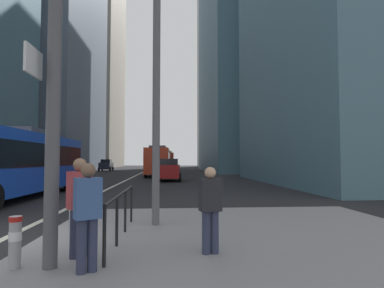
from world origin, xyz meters
The scene contains 21 objects.
ground_plane centered at (0.00, 20.00, 0.00)m, with size 160.00×160.00×0.00m, color black.
median_island centered at (5.50, -1.00, 0.07)m, with size 9.00×10.00×0.15m, color gray.
lane_centre_line centered at (0.00, 30.00, 0.01)m, with size 0.20×80.00×0.01m, color beige.
office_tower_left_mid centered at (-16.00, 46.12, 22.34)m, with size 13.89×25.15×44.67m, color slate.
office_tower_left_far centered at (-16.00, 77.01, 26.33)m, with size 13.12×24.76×52.66m, color gray.
office_tower_right_mid centered at (17.00, 44.81, 21.45)m, with size 13.93×25.19×42.91m, color slate.
office_tower_right_far centered at (17.00, 72.88, 26.52)m, with size 10.04×18.96×53.05m, color #9E9EA3.
city_bus_blue_oncoming centered at (-3.41, 8.39, 1.84)m, with size 2.92×12.16×3.40m.
city_bus_red_receding centered at (2.65, 30.61, 1.84)m, with size 2.88×11.43×3.40m.
city_bus_red_distant centered at (3.53, 52.41, 1.84)m, with size 2.87×10.89×3.40m.
car_oncoming_mid centered at (-6.64, 24.79, 0.99)m, with size 2.14×4.06×1.94m.
car_receding_near centered at (3.39, 42.30, 0.99)m, with size 2.18×4.24×1.94m.
car_receding_far centered at (3.90, 20.76, 0.99)m, with size 2.20×4.33×1.94m.
car_oncoming_far centered at (-6.58, 46.68, 0.99)m, with size 2.10×4.06×1.94m.
street_lamp_post centered at (3.48, 1.22, 5.28)m, with size 5.50×0.32×8.00m.
bollard_right centered at (1.42, -1.95, 0.60)m, with size 0.20×0.20×0.80m.
bollard_back centered at (1.39, 1.16, 0.57)m, with size 0.20×0.20×0.76m.
pedestrian_railing centered at (2.80, -0.17, 0.86)m, with size 0.06×3.70×0.98m.
pedestrian_waiting centered at (4.57, -1.41, 1.00)m, with size 0.42×0.30×1.56m.
pedestrian_walking centered at (2.59, -2.22, 1.05)m, with size 0.45×0.39×1.64m.
pedestrian_far centered at (2.26, -1.46, 1.10)m, with size 0.45×0.42×1.71m.
Camera 1 is at (3.81, -7.14, 1.83)m, focal length 29.57 mm.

